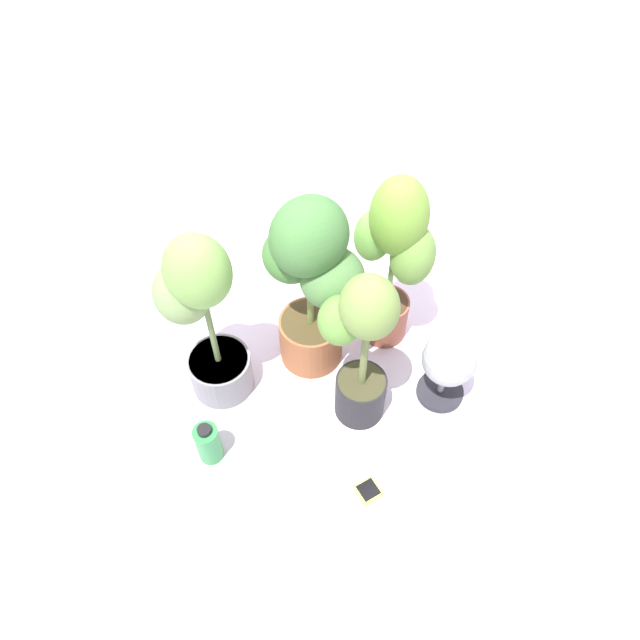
% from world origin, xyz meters
% --- Properties ---
extents(ground_plane, '(8.00, 8.00, 0.00)m').
position_xyz_m(ground_plane, '(0.00, 0.00, 0.00)').
color(ground_plane, silver).
rests_on(ground_plane, ground).
extents(mylar_back_wall, '(3.20, 0.01, 2.00)m').
position_xyz_m(mylar_back_wall, '(0.00, 0.86, 1.00)').
color(mylar_back_wall, silver).
rests_on(mylar_back_wall, ground).
extents(potted_plant_back_right, '(0.32, 0.27, 0.80)m').
position_xyz_m(potted_plant_back_right, '(0.31, 0.33, 0.47)').
color(potted_plant_back_right, brown).
rests_on(potted_plant_back_right, ground).
extents(potted_plant_front_left, '(0.32, 0.26, 0.79)m').
position_xyz_m(potted_plant_front_left, '(-0.28, -0.06, 0.42)').
color(potted_plant_front_left, slate).
rests_on(potted_plant_front_left, ground).
extents(potted_plant_front_right, '(0.32, 0.27, 0.72)m').
position_xyz_m(potted_plant_front_right, '(0.26, -0.05, 0.40)').
color(potted_plant_front_right, black).
rests_on(potted_plant_front_right, ground).
extents(potted_plant_center, '(0.45, 0.37, 0.79)m').
position_xyz_m(potted_plant_center, '(0.05, 0.15, 0.46)').
color(potted_plant_center, '#995732').
rests_on(potted_plant_center, ground).
extents(hygrometer_box, '(0.11, 0.11, 0.03)m').
position_xyz_m(hygrometer_box, '(0.37, -0.37, 0.01)').
color(hygrometer_box, '#C8CC51').
rests_on(hygrometer_box, ground).
extents(floor_fan, '(0.26, 0.26, 0.33)m').
position_xyz_m(floor_fan, '(0.57, 0.08, 0.21)').
color(floor_fan, '#24242B').
rests_on(floor_fan, ground).
extents(nutrient_bottle, '(0.09, 0.09, 0.19)m').
position_xyz_m(nutrient_bottle, '(-0.20, -0.36, 0.09)').
color(nutrient_bottle, '#2D8241').
rests_on(nutrient_bottle, ground).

